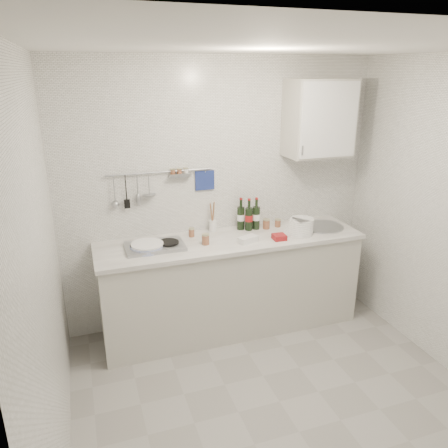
# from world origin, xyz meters

# --- Properties ---
(floor) EXTENTS (3.00, 3.00, 0.00)m
(floor) POSITION_xyz_m (0.00, 0.00, 0.00)
(floor) COLOR gray
(floor) RESTS_ON ground
(ceiling) EXTENTS (3.00, 3.00, 0.00)m
(ceiling) POSITION_xyz_m (0.00, 0.00, 2.50)
(ceiling) COLOR silver
(ceiling) RESTS_ON back_wall
(back_wall) EXTENTS (3.00, 0.02, 2.50)m
(back_wall) POSITION_xyz_m (0.00, 1.40, 1.25)
(back_wall) COLOR silver
(back_wall) RESTS_ON floor
(wall_left) EXTENTS (0.02, 2.80, 2.50)m
(wall_left) POSITION_xyz_m (-1.50, 0.00, 1.25)
(wall_left) COLOR silver
(wall_left) RESTS_ON floor
(counter) EXTENTS (2.44, 0.64, 0.96)m
(counter) POSITION_xyz_m (0.01, 1.10, 0.43)
(counter) COLOR #B4B1A6
(counter) RESTS_ON floor
(wall_rail) EXTENTS (0.98, 0.09, 0.34)m
(wall_rail) POSITION_xyz_m (-0.60, 1.37, 1.43)
(wall_rail) COLOR #93969B
(wall_rail) RESTS_ON back_wall
(wall_cabinet) EXTENTS (0.60, 0.38, 0.70)m
(wall_cabinet) POSITION_xyz_m (0.90, 1.22, 1.95)
(wall_cabinet) COLOR #B4B1A6
(wall_cabinet) RESTS_ON back_wall
(plate_stack_hob) EXTENTS (0.31, 0.30, 0.05)m
(plate_stack_hob) POSITION_xyz_m (-0.78, 1.08, 0.95)
(plate_stack_hob) COLOR #5066B6
(plate_stack_hob) RESTS_ON counter
(plate_stack_sink) EXTENTS (0.30, 0.28, 0.14)m
(plate_stack_sink) POSITION_xyz_m (0.67, 1.04, 0.98)
(plate_stack_sink) COLOR white
(plate_stack_sink) RESTS_ON counter
(wine_bottles) EXTENTS (0.22, 0.12, 0.31)m
(wine_bottles) POSITION_xyz_m (0.24, 1.28, 1.07)
(wine_bottles) COLOR black
(wine_bottles) RESTS_ON counter
(butter_dish) EXTENTS (0.20, 0.15, 0.05)m
(butter_dish) POSITION_xyz_m (0.11, 0.97, 0.95)
(butter_dish) COLOR white
(butter_dish) RESTS_ON counter
(strawberry_punnet) EXTENTS (0.12, 0.12, 0.05)m
(strawberry_punnet) POSITION_xyz_m (0.40, 0.94, 0.94)
(strawberry_punnet) COLOR #A31225
(strawberry_punnet) RESTS_ON counter
(utensil_crock) EXTENTS (0.07, 0.07, 0.29)m
(utensil_crock) POSITION_xyz_m (-0.10, 1.34, 0.99)
(utensil_crock) COLOR white
(utensil_crock) RESTS_ON counter
(jar_a) EXTENTS (0.06, 0.06, 0.08)m
(jar_a) POSITION_xyz_m (-0.33, 1.26, 0.96)
(jar_a) COLOR brown
(jar_a) RESTS_ON counter
(jar_b) EXTENTS (0.07, 0.07, 0.10)m
(jar_b) POSITION_xyz_m (0.41, 1.24, 0.97)
(jar_b) COLOR brown
(jar_b) RESTS_ON counter
(jar_c) EXTENTS (0.06, 0.06, 0.08)m
(jar_c) POSITION_xyz_m (0.54, 1.25, 0.96)
(jar_c) COLOR brown
(jar_c) RESTS_ON counter
(jar_d) EXTENTS (0.07, 0.07, 0.10)m
(jar_d) POSITION_xyz_m (-0.26, 1.04, 0.97)
(jar_d) COLOR brown
(jar_d) RESTS_ON counter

